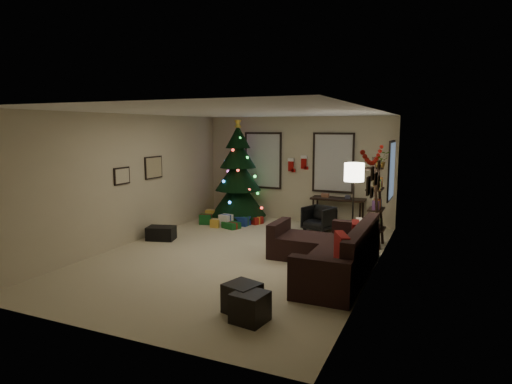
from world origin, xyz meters
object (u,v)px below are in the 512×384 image
(christmas_tree, at_px, (238,178))
(sofa, at_px, (332,254))
(desk_chair, at_px, (319,218))
(bookshelf, at_px, (377,203))
(desk, at_px, (338,201))

(christmas_tree, bearing_deg, sofa, -43.02)
(sofa, distance_m, desk_chair, 2.90)
(christmas_tree, height_order, bookshelf, christmas_tree)
(desk_chair, bearing_deg, desk, 83.83)
(desk, xyz_separation_m, bookshelf, (1.14, -1.49, 0.27))
(sofa, distance_m, desk, 3.46)
(desk, distance_m, desk_chair, 0.79)
(desk_chair, bearing_deg, bookshelf, -11.88)
(christmas_tree, xyz_separation_m, desk_chair, (2.26, -0.30, -0.83))
(sofa, xyz_separation_m, desk_chair, (-0.98, 2.73, 0.01))
(desk_chair, relative_size, bookshelf, 0.32)
(sofa, relative_size, bookshelf, 1.48)
(christmas_tree, bearing_deg, desk, 7.72)
(christmas_tree, distance_m, desk_chair, 2.43)
(desk_chair, bearing_deg, christmas_tree, -169.13)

